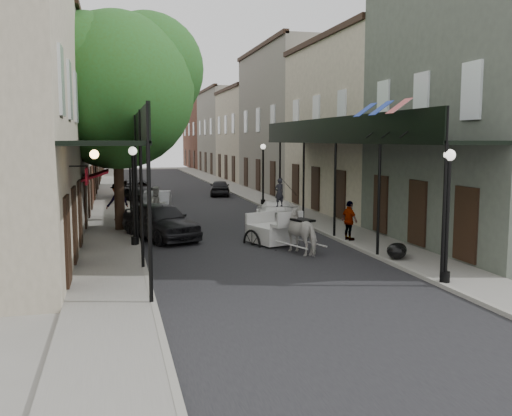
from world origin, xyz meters
TOP-DOWN VIEW (x-y plane):
  - ground at (0.00, 0.00)m, footprint 140.00×140.00m
  - road at (0.00, 20.00)m, footprint 8.00×90.00m
  - sidewalk_left at (-5.00, 20.00)m, footprint 2.20×90.00m
  - sidewalk_right at (5.00, 20.00)m, footprint 2.20×90.00m
  - building_row_left at (-8.60, 30.00)m, footprint 5.00×80.00m
  - building_row_right at (8.60, 30.00)m, footprint 5.00×80.00m
  - gallery_left at (-4.79, 6.98)m, footprint 2.20×18.05m
  - gallery_right at (4.79, 6.98)m, footprint 2.20×18.05m
  - tree_near at (-4.20, 10.18)m, footprint 7.31×6.80m
  - tree_far at (-4.25, 24.18)m, footprint 6.45×6.00m
  - lamppost_right_near at (4.10, -2.00)m, footprint 0.32×0.32m
  - lamppost_left at (-4.10, 6.00)m, footprint 0.32×0.32m
  - lamppost_right_far at (4.10, 18.00)m, footprint 0.32×0.32m
  - horse at (1.80, 3.43)m, footprint 1.40×2.05m
  - carriage at (1.02, 5.78)m, footprint 2.11×2.63m
  - pedestrian_walking at (-2.80, 12.06)m, footprint 1.04×0.91m
  - pedestrian_sidewalk_left at (-4.67, 13.11)m, footprint 1.37×1.18m
  - pedestrian_sidewalk_right at (4.20, 4.93)m, footprint 0.59×0.99m
  - car_left_near at (-3.00, 7.66)m, footprint 3.36×4.87m
  - car_left_mid at (-2.60, 14.95)m, footprint 1.94×4.18m
  - car_left_far at (-3.36, 24.00)m, footprint 2.74×5.11m
  - car_right_near at (2.60, 9.77)m, footprint 2.61×4.66m
  - car_right_far at (2.73, 25.25)m, footprint 2.00×3.67m
  - trash_bags at (4.40, 1.33)m, footprint 0.91×1.06m

SIDE VIEW (x-z plane):
  - ground at x=0.00m, z-range 0.00..0.00m
  - road at x=0.00m, z-range 0.00..0.01m
  - sidewalk_left at x=-5.00m, z-range 0.00..0.12m
  - sidewalk_right at x=5.00m, z-range 0.00..0.12m
  - trash_bags at x=4.40m, z-range 0.10..0.65m
  - car_right_far at x=2.73m, z-range 0.00..1.18m
  - car_right_near at x=2.60m, z-range 0.00..1.28m
  - car_left_mid at x=-2.60m, z-range 0.00..1.33m
  - car_left_far at x=-3.36m, z-range 0.00..1.37m
  - car_left_near at x=-3.00m, z-range 0.00..1.54m
  - horse at x=1.80m, z-range 0.00..1.59m
  - pedestrian_sidewalk_right at x=4.20m, z-range 0.12..1.69m
  - pedestrian_walking at x=-2.80m, z-range 0.00..1.83m
  - carriage at x=1.02m, z-range -0.30..2.36m
  - pedestrian_sidewalk_left at x=-4.67m, z-range 0.12..1.97m
  - lamppost_right_near at x=4.10m, z-range 0.19..3.90m
  - lamppost_left at x=-4.10m, z-range 0.19..3.90m
  - lamppost_right_far at x=4.10m, z-range 0.19..3.90m
  - gallery_left at x=-4.79m, z-range 1.61..6.49m
  - gallery_right at x=4.79m, z-range 1.61..6.49m
  - building_row_left at x=-8.60m, z-range 0.00..10.50m
  - building_row_right at x=8.60m, z-range 0.00..10.50m
  - tree_far at x=-4.25m, z-range 1.53..10.14m
  - tree_near at x=-4.20m, z-range 1.67..11.30m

